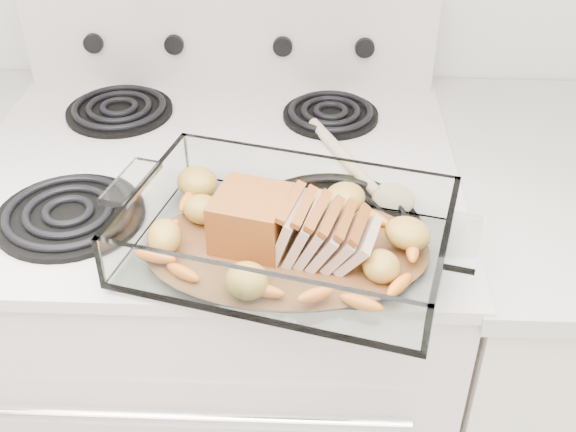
{
  "coord_description": "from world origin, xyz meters",
  "views": [
    {
      "loc": [
        0.16,
        0.67,
        1.55
      ],
      "look_at": [
        0.13,
        1.44,
        0.99
      ],
      "focal_mm": 45.0,
      "sensor_mm": 36.0,
      "label": 1
    }
  ],
  "objects_px": {
    "counter_right": "(564,372)",
    "pork_roast": "(278,227)",
    "electric_range": "(228,356)",
    "baking_dish": "(287,242)"
  },
  "relations": [
    {
      "from": "counter_right",
      "to": "baking_dish",
      "type": "relative_size",
      "value": 2.27
    },
    {
      "from": "electric_range",
      "to": "baking_dish",
      "type": "height_order",
      "value": "electric_range"
    },
    {
      "from": "electric_range",
      "to": "pork_roast",
      "type": "bearing_deg",
      "value": -64.18
    },
    {
      "from": "baking_dish",
      "to": "pork_roast",
      "type": "xyz_separation_m",
      "value": [
        -0.01,
        -0.0,
        0.02
      ]
    },
    {
      "from": "electric_range",
      "to": "pork_roast",
      "type": "distance_m",
      "value": 0.57
    },
    {
      "from": "counter_right",
      "to": "pork_roast",
      "type": "bearing_deg",
      "value": -156.41
    },
    {
      "from": "counter_right",
      "to": "pork_roast",
      "type": "relative_size",
      "value": 4.36
    },
    {
      "from": "baking_dish",
      "to": "pork_roast",
      "type": "relative_size",
      "value": 1.92
    },
    {
      "from": "counter_right",
      "to": "electric_range",
      "type": "bearing_deg",
      "value": 179.9
    },
    {
      "from": "counter_right",
      "to": "pork_roast",
      "type": "height_order",
      "value": "pork_roast"
    }
  ]
}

